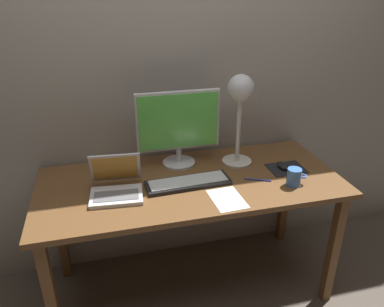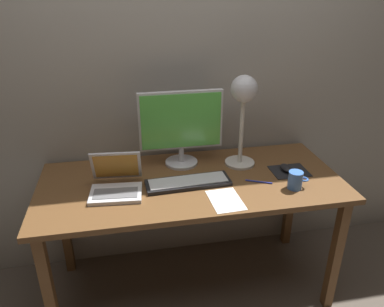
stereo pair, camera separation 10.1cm
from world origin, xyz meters
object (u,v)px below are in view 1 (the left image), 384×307
Objects in this scene: monitor at (178,125)px; pen at (258,180)px; keyboard_main at (188,182)px; desk_lamp at (240,100)px; mouse at (283,165)px; coffee_mug at (294,177)px; laptop at (116,182)px.

monitor reaches higher than pen.
desk_lamp is at bearing 28.06° from keyboard_main.
mouse reaches higher than keyboard_main.
coffee_mug is (0.53, -0.14, 0.03)m from keyboard_main.
desk_lamp is 0.45m from mouse.
keyboard_main is 1.64× the size of laptop.
pen is at bearing -81.66° from desk_lamp.
keyboard_main is at bearing -151.94° from desk_lamp.
laptop reaches higher than mouse.
coffee_mug reaches higher than mouse.
pen is at bearing -39.00° from monitor.
coffee_mug is (0.52, -0.39, -0.19)m from monitor.
laptop is 0.91m from coffee_mug.
laptop is 2.52× the size of coffee_mug.
desk_lamp is 3.69× the size of pen.
desk_lamp reaches higher than keyboard_main.
laptop is at bearing 170.07° from coffee_mug.
mouse reaches higher than pen.
pen is at bearing -7.64° from keyboard_main.
monitor is at bearing 168.65° from desk_lamp.
laptop is 0.93m from mouse.
coffee_mug is 0.19m from pen.
monitor is 0.33m from keyboard_main.
mouse is 0.89× the size of coffee_mug.
mouse is at bearing -30.72° from desk_lamp.
laptop is at bearing 177.42° from keyboard_main.
keyboard_main is at bearing 165.16° from coffee_mug.
mouse is (0.56, 0.05, 0.01)m from keyboard_main.
pen is (-0.16, 0.09, -0.04)m from coffee_mug.
keyboard_main is 3.19× the size of pen.
pen is (0.73, -0.07, -0.05)m from laptop.
laptop is at bearing -148.30° from monitor.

